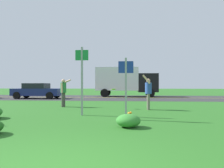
# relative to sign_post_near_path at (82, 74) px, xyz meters

# --- Properties ---
(ground_plane) EXTENTS (120.00, 120.00, 0.00)m
(ground_plane) POSITION_rel_sign_post_near_path_xyz_m (0.88, 3.22, -1.75)
(ground_plane) COLOR #26601E
(highway_strip) EXTENTS (120.00, 9.09, 0.01)m
(highway_strip) POSITION_rel_sign_post_near_path_xyz_m (0.88, 12.44, -1.75)
(highway_strip) COLOR #2D2D30
(highway_strip) RESTS_ON ground
(highway_center_stripe) EXTENTS (120.00, 0.16, 0.00)m
(highway_center_stripe) POSITION_rel_sign_post_near_path_xyz_m (0.88, 12.44, -1.74)
(highway_center_stripe) COLOR yellow
(highway_center_stripe) RESTS_ON ground
(daylily_clump_mid_center) EXTENTS (0.75, 0.69, 0.46)m
(daylily_clump_mid_center) POSITION_rel_sign_post_near_path_xyz_m (2.00, -2.39, -1.55)
(daylily_clump_mid_center) COLOR #337F2D
(daylily_clump_mid_center) RESTS_ON ground
(sign_post_near_path) EXTENTS (0.56, 0.10, 2.91)m
(sign_post_near_path) POSITION_rel_sign_post_near_path_xyz_m (0.00, 0.00, 0.00)
(sign_post_near_path) COLOR #93969B
(sign_post_near_path) RESTS_ON ground
(sign_post_by_roadside) EXTENTS (0.56, 0.10, 2.31)m
(sign_post_by_roadside) POSITION_rel_sign_post_near_path_xyz_m (1.90, -0.96, -0.34)
(sign_post_by_roadside) COLOR #93969B
(sign_post_by_roadside) RESTS_ON ground
(person_thrower_green_shirt) EXTENTS (0.59, 0.52, 1.64)m
(person_thrower_green_shirt) POSITION_rel_sign_post_near_path_xyz_m (-1.88, 3.27, -0.77)
(person_thrower_green_shirt) COLOR #287038
(person_thrower_green_shirt) RESTS_ON ground
(person_catcher_blue_shirt) EXTENTS (0.50, 0.52, 1.83)m
(person_catcher_blue_shirt) POSITION_rel_sign_post_near_path_xyz_m (2.99, 2.28, -0.77)
(person_catcher_blue_shirt) COLOR #2D4C9E
(person_catcher_blue_shirt) RESTS_ON ground
(frisbee_lime) EXTENTS (0.27, 0.26, 0.10)m
(frisbee_lime) POSITION_rel_sign_post_near_path_xyz_m (1.14, 2.66, -0.70)
(frisbee_lime) COLOR #8CD133
(car_navy_center_left) EXTENTS (4.50, 2.00, 1.45)m
(car_navy_center_left) POSITION_rel_sign_post_near_path_xyz_m (-6.76, 10.39, -1.01)
(car_navy_center_left) COLOR navy
(car_navy_center_left) RESTS_ON ground
(box_truck_black) EXTENTS (6.70, 2.46, 3.20)m
(box_truck_black) POSITION_rel_sign_post_near_path_xyz_m (1.49, 14.48, 0.05)
(box_truck_black) COLOR black
(box_truck_black) RESTS_ON ground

